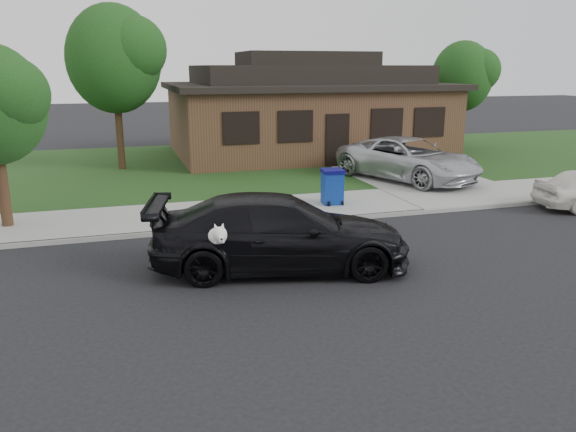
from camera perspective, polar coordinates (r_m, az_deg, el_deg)
name	(u,v)px	position (r m, az deg, el deg)	size (l,w,h in m)	color
ground	(352,266)	(12.08, 6.56, -5.12)	(120.00, 120.00, 0.00)	black
sidewalk	(285,209)	(16.56, -0.26, 0.74)	(60.00, 3.00, 0.12)	gray
curb	(301,222)	(15.18, 1.36, -0.59)	(60.00, 0.12, 0.12)	gray
lawn	(232,165)	(24.18, -5.72, 5.20)	(60.00, 13.00, 0.13)	#193814
driveway	(391,169)	(23.33, 10.44, 4.69)	(4.50, 13.00, 0.14)	gray
sedan	(280,233)	(11.66, -0.82, -1.72)	(5.71, 3.28, 1.56)	black
minivan	(408,159)	(20.82, 12.10, 5.69)	(2.50, 5.43, 1.51)	#BABDC2
recycling_bin	(332,186)	(16.88, 4.53, 3.02)	(0.69, 0.71, 1.05)	navy
house	(306,110)	(26.87, 1.85, 10.69)	(12.60, 8.60, 4.65)	#422B1C
tree_0	(118,57)	(23.27, -16.85, 15.20)	(3.78, 3.60, 6.34)	#332114
tree_1	(466,75)	(29.90, 17.64, 13.48)	(3.15, 3.00, 5.25)	#332114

